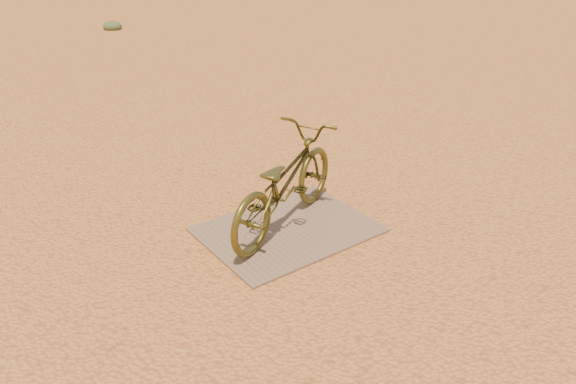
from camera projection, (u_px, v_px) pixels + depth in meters
ground at (269, 218)px, 5.70m from camera, size 120.00×120.00×0.00m
plywood_board at (288, 230)px, 5.47m from camera, size 1.60×1.20×0.02m
bicycle at (284, 182)px, 5.32m from camera, size 1.88×1.29×0.93m
kale_b at (113, 29)px, 14.72m from camera, size 0.48×0.48×0.27m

